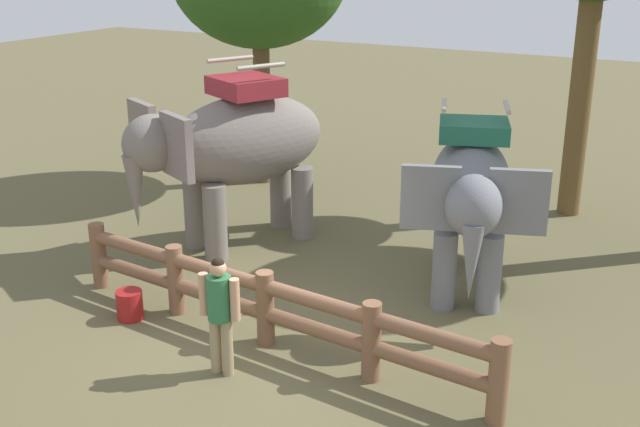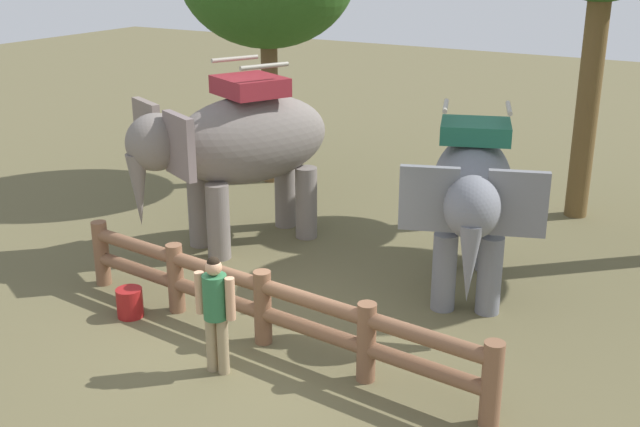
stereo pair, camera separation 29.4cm
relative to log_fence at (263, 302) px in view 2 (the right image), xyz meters
name	(u,v)px [view 2 (the right image)]	position (x,y,z in m)	size (l,w,h in m)	color
ground_plane	(260,345)	(0.00, -0.09, -0.60)	(60.00, 60.00, 0.00)	brown
log_fence	(263,302)	(0.00, 0.00, 0.00)	(6.82, 0.88, 1.05)	brown
elephant_near_left	(239,145)	(-2.39, 2.86, 1.24)	(2.97, 3.86, 3.28)	slate
elephant_center	(471,193)	(1.84, 2.86, 1.04)	(2.43, 3.49, 2.93)	slate
tourist_woman_in_black	(215,306)	(-0.07, -0.92, 0.31)	(0.56, 0.33, 1.58)	#9B8763
feed_bucket	(130,303)	(-2.12, -0.33, -0.39)	(0.38, 0.38, 0.43)	maroon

